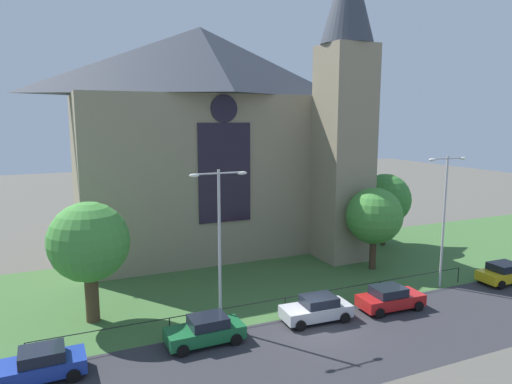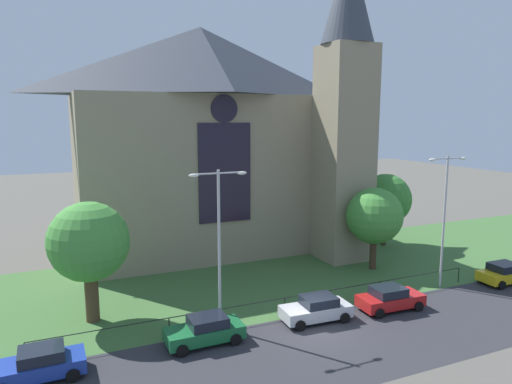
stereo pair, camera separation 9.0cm
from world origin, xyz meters
name	(u,v)px [view 1 (the left image)]	position (x,y,z in m)	size (l,w,h in m)	color
ground	(249,276)	(0.00, 10.00, 0.00)	(160.00, 160.00, 0.00)	#56544C
road_asphalt	(336,344)	(0.00, -2.00, 0.00)	(120.00, 8.00, 0.01)	#2D2D33
grass_verge	(260,284)	(0.00, 8.00, 0.00)	(120.00, 20.00, 0.01)	#3D6633
church_building	(212,138)	(0.02, 18.67, 10.27)	(23.20, 16.20, 26.00)	gray
iron_railing	(285,300)	(-0.75, 2.50, 0.97)	(28.98, 0.07, 1.13)	black
tree_right_near	(374,216)	(9.83, 7.62, 4.36)	(4.49, 4.49, 6.63)	#423021
tree_left_near	(89,243)	(-11.71, 6.40, 4.85)	(4.73, 4.73, 7.27)	#4C3823
tree_right_far	(385,199)	(15.27, 13.02, 4.44)	(4.86, 4.86, 6.88)	#423021
streetlamp_near	(219,231)	(-5.01, 2.40, 5.80)	(3.37, 0.26, 9.26)	#B2B2B7
streetlamp_far	(445,206)	(11.81, 2.40, 5.93)	(3.37, 0.26, 9.51)	#B2B2B7
parked_car_blue	(39,365)	(-14.54, 0.68, 0.74)	(4.23, 2.08, 1.51)	#1E3899
parked_car_green	(206,330)	(-6.37, 0.97, 0.74)	(4.22, 2.07, 1.51)	#196033
parked_car_silver	(317,309)	(0.62, 1.03, 0.74)	(4.28, 2.18, 1.51)	#B7B7BC
parked_car_red	(390,298)	(5.77, 0.59, 0.74)	(4.27, 2.16, 1.51)	#B21919
parked_car_yellow	(505,273)	(16.81, 1.06, 0.74)	(4.23, 2.08, 1.51)	gold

